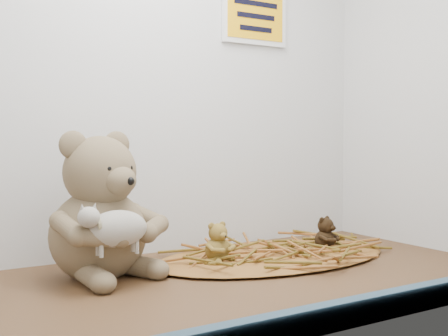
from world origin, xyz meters
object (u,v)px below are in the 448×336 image
main_teddy (98,204)px  mini_teddy_tan (217,240)px  toy_lamb (117,229)px  mini_teddy_brown (325,232)px

main_teddy → mini_teddy_tan: bearing=-23.8°
main_teddy → toy_lamb: bearing=-108.1°
toy_lamb → mini_teddy_brown: bearing=5.4°
main_teddy → mini_teddy_brown: (50.40, -4.87, -8.72)cm
main_teddy → toy_lamb: main_teddy is taller
mini_teddy_tan → mini_teddy_brown: 26.57cm
main_teddy → mini_teddy_brown: bearing=-23.6°
main_teddy → mini_teddy_brown: 51.38cm
toy_lamb → mini_teddy_brown: (50.40, 4.77, -5.57)cm
mini_teddy_brown → main_teddy: bearing=152.3°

